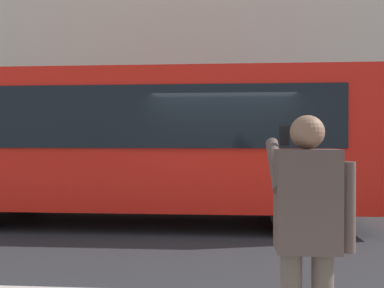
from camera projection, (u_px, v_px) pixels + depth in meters
The scene contains 4 objects.
ground_plane at pixel (223, 230), 7.63m from camera, with size 60.00×60.00×0.00m, color #232326.
building_facade_far at pixel (223, 18), 14.35m from camera, with size 28.00×1.55×12.00m.
red_bus at pixel (138, 140), 8.35m from camera, with size 9.05×2.54×3.08m.
pedestrian_photographer at pixel (307, 225), 2.63m from camera, with size 0.53×0.52×1.70m.
Camera 1 is at (0.04, 7.63, 1.69)m, focal length 38.13 mm.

